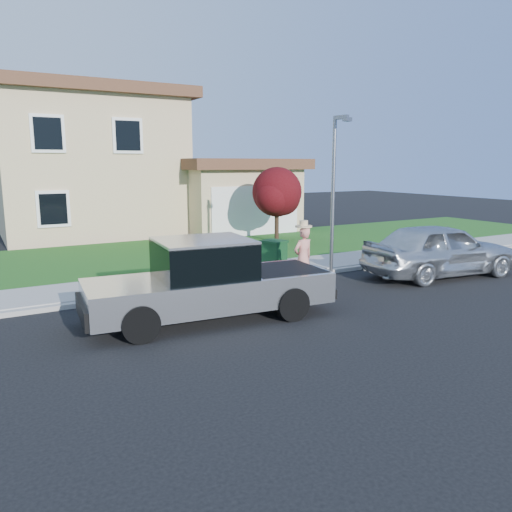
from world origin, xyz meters
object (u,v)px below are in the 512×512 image
Objects in this scene: woman at (303,257)px; trash_bin at (274,256)px; sedan at (440,250)px; ornamental_tree at (278,194)px; street_lamp at (334,186)px; pickup_truck at (209,282)px.

trash_bin is at bearing -101.41° from woman.
sedan is 7.94m from ornamental_tree.
sedan is 3.78m from street_lamp.
ornamental_tree is at bearing -124.83° from woman.
street_lamp is (-2.72, 1.80, 1.91)m from sedan.
street_lamp is at bearing 28.15° from pickup_truck.
pickup_truck is 2.97× the size of woman.
pickup_truck is at bearing -160.26° from trash_bin.
ornamental_tree is 3.26× the size of trash_bin.
sedan is (7.93, 0.42, -0.01)m from pickup_truck.
trash_bin is at bearing 44.89° from pickup_truck.
ornamental_tree reaches higher than sedan.
ornamental_tree is (-1.01, 7.76, 1.31)m from sedan.
pickup_truck is 5.78× the size of trash_bin.
sedan is (4.54, -0.81, -0.07)m from woman.
sedan is 1.53× the size of ornamental_tree.
street_lamp is at bearing -42.11° from trash_bin.
woman is 0.39× the size of sedan.
ornamental_tree is at bearing 14.09° from sedan.
sedan is at bearing 8.05° from pickup_truck.
woman is 2.77m from street_lamp.
pickup_truck reaches higher than sedan.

